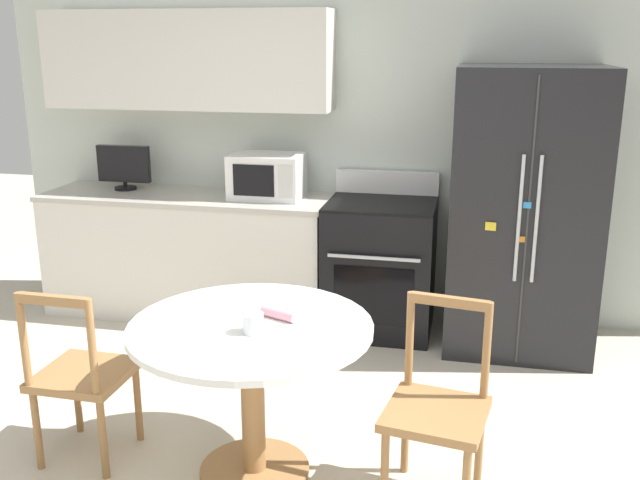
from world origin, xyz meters
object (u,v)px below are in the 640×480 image
at_px(dining_chair_left, 82,376).
at_px(candle_glass, 253,324).
at_px(oven_range, 380,265).
at_px(microwave, 267,176).
at_px(countertop_tv, 124,166).
at_px(refrigerator, 523,212).
at_px(dining_chair_right, 437,410).

bearing_deg(dining_chair_left, candle_glass, -1.75).
distance_m(oven_range, microwave, 1.01).
relative_size(countertop_tv, dining_chair_left, 0.45).
distance_m(countertop_tv, dining_chair_left, 2.24).
distance_m(refrigerator, oven_range, 1.03).
height_order(microwave, candle_glass, microwave).
height_order(refrigerator, microwave, refrigerator).
bearing_deg(dining_chair_left, refrigerator, 42.26).
bearing_deg(candle_glass, microwave, 104.46).
xyz_separation_m(dining_chair_left, dining_chair_right, (1.68, 0.04, 0.00)).
distance_m(oven_range, candle_glass, 2.00).
distance_m(dining_chair_left, dining_chair_right, 1.68).
height_order(microwave, dining_chair_right, microwave).
xyz_separation_m(oven_range, candle_glass, (-0.30, -1.95, 0.33)).
xyz_separation_m(countertop_tv, dining_chair_right, (2.43, -1.97, -0.64)).
bearing_deg(refrigerator, oven_range, 176.20).
relative_size(oven_range, dining_chair_right, 1.20).
height_order(dining_chair_right, candle_glass, dining_chair_right).
xyz_separation_m(countertop_tv, candle_glass, (1.63, -2.05, -0.28)).
xyz_separation_m(oven_range, dining_chair_left, (-1.18, -1.91, -0.03)).
xyz_separation_m(refrigerator, dining_chair_left, (-2.10, -1.85, -0.48)).
distance_m(refrigerator, candle_glass, 2.26).
bearing_deg(dining_chair_right, microwave, -46.50).
relative_size(dining_chair_left, candle_glass, 9.58).
bearing_deg(dining_chair_right, countertop_tv, -29.91).
relative_size(refrigerator, microwave, 3.66).
xyz_separation_m(refrigerator, oven_range, (-0.92, 0.06, -0.45)).
bearing_deg(oven_range, candle_glass, -98.86).
xyz_separation_m(refrigerator, microwave, (-1.75, 0.12, 0.14)).
relative_size(microwave, countertop_tv, 1.24).
distance_m(oven_range, dining_chair_right, 1.94).
bearing_deg(microwave, dining_chair_left, -100.36).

